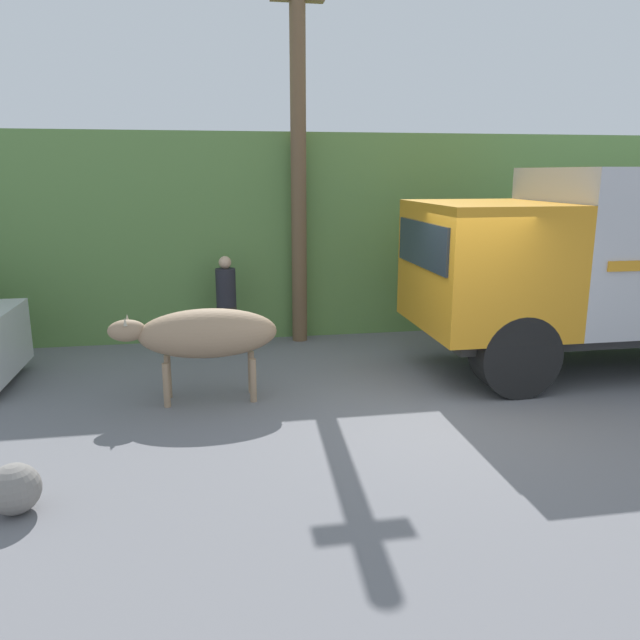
% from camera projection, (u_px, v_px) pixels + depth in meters
% --- Properties ---
extents(ground_plane, '(60.00, 60.00, 0.00)m').
position_uv_depth(ground_plane, '(440.00, 410.00, 8.21)').
color(ground_plane, slate).
extents(hillside_embankment, '(32.00, 5.10, 3.76)m').
position_uv_depth(hillside_embankment, '(339.00, 225.00, 14.14)').
color(hillside_embankment, '#608C47').
rests_on(hillside_embankment, ground_plane).
extents(cargo_truck, '(6.51, 2.43, 3.13)m').
position_uv_depth(cargo_truck, '(631.00, 257.00, 9.67)').
color(cargo_truck, '#2D2D2D').
rests_on(cargo_truck, ground_plane).
extents(brown_cow, '(2.23, 0.67, 1.28)m').
position_uv_depth(brown_cow, '(204.00, 334.00, 8.38)').
color(brown_cow, '#9E7F60').
rests_on(brown_cow, ground_plane).
extents(pedestrian_on_hill, '(0.47, 0.47, 1.64)m').
position_uv_depth(pedestrian_on_hill, '(226.00, 298.00, 10.93)').
color(pedestrian_on_hill, '#38332D').
rests_on(pedestrian_on_hill, ground_plane).
extents(utility_pole, '(0.90, 0.27, 6.67)m').
position_uv_depth(utility_pole, '(298.00, 150.00, 10.87)').
color(utility_pole, brown).
rests_on(utility_pole, ground_plane).
extents(roadside_rock, '(0.47, 0.47, 0.47)m').
position_uv_depth(roadside_rock, '(14.00, 489.00, 5.70)').
color(roadside_rock, gray).
rests_on(roadside_rock, ground_plane).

